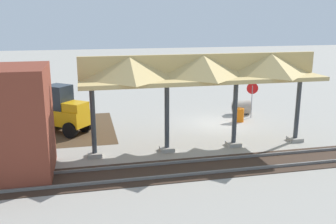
% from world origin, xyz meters
% --- Properties ---
extents(ground_plane, '(120.00, 120.00, 0.00)m').
position_xyz_m(ground_plane, '(0.00, 0.00, 0.00)').
color(ground_plane, '#9E998E').
extents(dirt_work_zone, '(10.03, 7.00, 0.01)m').
position_xyz_m(dirt_work_zone, '(11.63, -0.88, 0.00)').
color(dirt_work_zone, '#4C3823').
rests_on(dirt_work_zone, ground).
extents(platform_canopy, '(12.09, 3.20, 4.90)m').
position_xyz_m(platform_canopy, '(2.48, 4.19, 4.16)').
color(platform_canopy, '#9E998E').
rests_on(platform_canopy, ground).
extents(rail_tracks, '(60.00, 2.58, 0.15)m').
position_xyz_m(rail_tracks, '(0.00, 6.75, 0.03)').
color(rail_tracks, slate).
rests_on(rail_tracks, ground).
extents(stop_sign, '(0.73, 0.26, 2.41)m').
position_xyz_m(stop_sign, '(-2.70, -0.91, 1.74)').
color(stop_sign, gray).
rests_on(stop_sign, ground).
extents(backhoe, '(4.77, 4.22, 2.82)m').
position_xyz_m(backhoe, '(9.73, -0.40, 1.26)').
color(backhoe, orange).
rests_on(backhoe, ground).
extents(concrete_pipe, '(1.19, 1.04, 0.99)m').
position_xyz_m(concrete_pipe, '(-2.44, -1.95, 0.49)').
color(concrete_pipe, '#9E9384').
rests_on(concrete_pipe, ground).
extents(brick_utility_building, '(3.41, 3.48, 4.71)m').
position_xyz_m(brick_utility_building, '(11.45, 5.65, 2.35)').
color(brick_utility_building, brown).
rests_on(brick_utility_building, ground).
extents(traffic_barrel, '(0.56, 0.56, 0.90)m').
position_xyz_m(traffic_barrel, '(-1.54, -0.17, 0.45)').
color(traffic_barrel, orange).
rests_on(traffic_barrel, ground).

